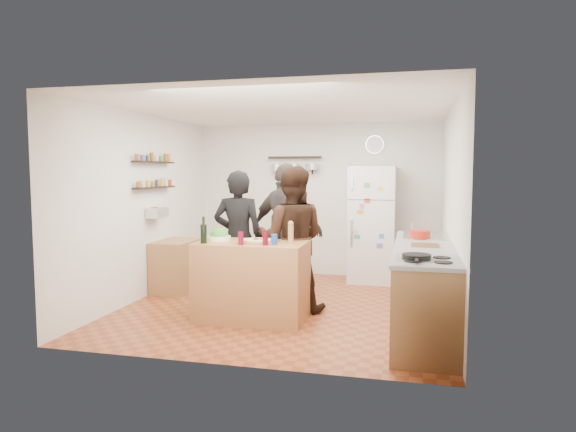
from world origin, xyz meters
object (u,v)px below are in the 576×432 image
(person_back, at_px, (286,231))
(fridge, at_px, (372,224))
(person_left, at_px, (238,239))
(person_center, at_px, (291,239))
(salad_bowl, at_px, (219,238))
(wall_clock, at_px, (375,145))
(salt_canister, at_px, (274,239))
(skillet, at_px, (416,257))
(red_bowl, at_px, (420,235))
(pepper_mill, at_px, (291,234))
(wine_bottle, at_px, (204,234))
(prep_island, at_px, (252,281))
(side_table, at_px, (177,266))
(counter_run, at_px, (424,288))

(person_back, bearing_deg, fridge, -110.99)
(person_left, distance_m, person_center, 0.69)
(salad_bowl, height_order, wall_clock, wall_clock)
(salt_canister, xyz_separation_m, skillet, (1.54, -0.69, -0.02))
(person_back, bearing_deg, person_left, 67.64)
(salad_bowl, relative_size, person_left, 0.16)
(salt_canister, height_order, person_back, person_back)
(person_center, xyz_separation_m, skillet, (1.49, -1.32, 0.05))
(person_left, bearing_deg, red_bowl, 176.94)
(fridge, bearing_deg, pepper_mill, -107.08)
(wine_bottle, height_order, person_back, person_back)
(prep_island, bearing_deg, red_bowl, 20.02)
(side_table, bearing_deg, skillet, -30.33)
(prep_island, height_order, salad_bowl, salad_bowl)
(person_center, relative_size, person_back, 0.97)
(pepper_mill, bearing_deg, side_table, 150.81)
(salad_bowl, bearing_deg, red_bowl, 15.45)
(salad_bowl, xyz_separation_m, salt_canister, (0.72, -0.17, 0.03))
(skillet, distance_m, wall_clock, 3.84)
(red_bowl, distance_m, fridge, 1.89)
(red_bowl, bearing_deg, person_left, -175.81)
(salt_canister, height_order, counter_run, salt_canister)
(salad_bowl, xyz_separation_m, pepper_mill, (0.87, 0.00, 0.07))
(wine_bottle, bearing_deg, skillet, -14.23)
(fridge, bearing_deg, wall_clock, 90.00)
(salt_canister, bearing_deg, person_center, 85.65)
(person_left, relative_size, wall_clock, 5.80)
(person_back, bearing_deg, skillet, 148.63)
(prep_island, bearing_deg, fridge, 64.13)
(person_center, xyz_separation_m, counter_run, (1.59, -0.37, -0.44))
(counter_run, bearing_deg, prep_island, -175.70)
(salad_bowl, height_order, person_center, person_center)
(pepper_mill, relative_size, skillet, 0.77)
(red_bowl, height_order, wall_clock, wall_clock)
(person_back, relative_size, wall_clock, 6.12)
(counter_run, height_order, fridge, fridge)
(salad_bowl, xyz_separation_m, fridge, (1.61, 2.40, -0.04))
(person_center, xyz_separation_m, side_table, (-1.85, 0.63, -0.53))
(salt_canister, bearing_deg, salad_bowl, 166.72)
(prep_island, xyz_separation_m, person_back, (0.14, 1.11, 0.46))
(person_left, relative_size, person_center, 0.97)
(wine_bottle, xyz_separation_m, person_center, (0.85, 0.73, -0.12))
(person_back, bearing_deg, red_bowl, -176.41)
(skillet, relative_size, wall_clock, 0.87)
(person_center, bearing_deg, pepper_mill, 96.16)
(side_table, bearing_deg, pepper_mill, -29.19)
(red_bowl, bearing_deg, person_back, 166.45)
(person_left, xyz_separation_m, side_table, (-1.16, 0.62, -0.50))
(pepper_mill, height_order, person_center, person_center)
(person_left, bearing_deg, salt_canister, 127.83)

